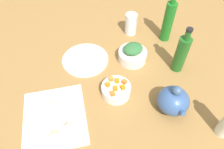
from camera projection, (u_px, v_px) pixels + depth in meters
tabletop at (112, 83)px, 100.01cm from camera, size 190.00×190.00×3.00cm
cutting_board at (55, 117)px, 85.81cm from camera, size 29.94×26.40×1.00cm
plate_tofu at (85, 60)px, 107.36cm from camera, size 23.86×23.86×1.20cm
bowl_greens at (132, 56)px, 106.01cm from camera, size 14.46×14.46×5.74cm
bowl_carrots at (116, 90)px, 92.31cm from camera, size 13.07×13.07×5.18cm
teapot at (173, 101)px, 84.88cm from camera, size 14.99×13.26×14.62cm
bottle_0 at (168, 21)px, 110.22cm from camera, size 5.58×5.58×27.28cm
bottle_1 at (181, 53)px, 96.57cm from camera, size 5.76×5.76×24.57cm
drinking_glass_0 at (131, 24)px, 117.87cm from camera, size 6.70×6.70×12.44cm
carrot_cube_0 at (116, 88)px, 88.59cm from camera, size 2.18×2.18×1.80cm
carrot_cube_1 at (123, 87)px, 88.93cm from camera, size 2.09×2.09×1.80cm
carrot_cube_2 at (117, 81)px, 91.29cm from camera, size 2.15×2.15×1.80cm
carrot_cube_3 at (108, 85)px, 89.90cm from camera, size 2.40×2.40×1.80cm
carrot_cube_4 at (124, 82)px, 90.93cm from camera, size 2.53×2.53×1.80cm
carrot_cube_5 at (111, 79)px, 91.96cm from camera, size 1.95×1.95×1.80cm
carrot_cube_6 at (113, 94)px, 86.81cm from camera, size 1.94×1.94×1.80cm
chopped_greens_mound at (133, 49)px, 102.24cm from camera, size 11.20×12.04×4.14cm
tofu_cube_0 at (77, 58)px, 105.83cm from camera, size 3.08×3.08×2.20cm
tofu_cube_1 at (84, 53)px, 107.95cm from camera, size 3.11×3.11×2.20cm
tofu_cube_2 at (91, 51)px, 109.02cm from camera, size 3.11×3.11×2.20cm
tofu_cube_3 at (88, 60)px, 104.78cm from camera, size 2.39×2.39×2.20cm
tofu_cube_4 at (81, 64)px, 102.97cm from camera, size 2.73×2.73×2.20cm
tofu_cube_5 at (93, 56)px, 106.50cm from camera, size 3.07×3.07×2.20cm
dumpling_0 at (67, 126)px, 81.46cm from camera, size 5.33×5.20×2.39cm
dumpling_1 at (47, 103)px, 87.83cm from camera, size 4.55×5.17×3.05cm
dumpling_2 at (54, 135)px, 78.91cm from camera, size 6.86×6.76×2.73cm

